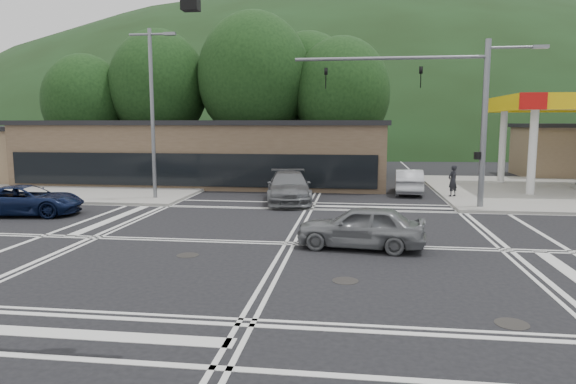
# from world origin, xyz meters

# --- Properties ---
(ground) EXTENTS (120.00, 120.00, 0.00)m
(ground) POSITION_xyz_m (0.00, 0.00, 0.00)
(ground) COLOR black
(ground) RESTS_ON ground
(sidewalk_ne) EXTENTS (16.00, 16.00, 0.15)m
(sidewalk_ne) POSITION_xyz_m (15.00, 15.00, 0.07)
(sidewalk_ne) COLOR gray
(sidewalk_ne) RESTS_ON ground
(sidewalk_nw) EXTENTS (16.00, 16.00, 0.15)m
(sidewalk_nw) POSITION_xyz_m (-15.00, 15.00, 0.07)
(sidewalk_nw) COLOR gray
(sidewalk_nw) RESTS_ON ground
(commercial_row) EXTENTS (24.00, 8.00, 4.00)m
(commercial_row) POSITION_xyz_m (-8.00, 17.00, 2.00)
(commercial_row) COLOR brown
(commercial_row) RESTS_ON ground
(hill_north) EXTENTS (252.00, 126.00, 140.00)m
(hill_north) POSITION_xyz_m (0.00, 90.00, 0.00)
(hill_north) COLOR black
(hill_north) RESTS_ON ground
(tree_n_a) EXTENTS (8.00, 8.00, 11.75)m
(tree_n_a) POSITION_xyz_m (-14.00, 24.00, 7.14)
(tree_n_a) COLOR #382619
(tree_n_a) RESTS_ON ground
(tree_n_b) EXTENTS (9.00, 9.00, 12.98)m
(tree_n_b) POSITION_xyz_m (-6.00, 24.00, 7.79)
(tree_n_b) COLOR #382619
(tree_n_b) RESTS_ON ground
(tree_n_c) EXTENTS (7.60, 7.60, 10.87)m
(tree_n_c) POSITION_xyz_m (1.00, 24.00, 6.49)
(tree_n_c) COLOR #382619
(tree_n_c) RESTS_ON ground
(tree_n_d) EXTENTS (6.80, 6.80, 9.76)m
(tree_n_d) POSITION_xyz_m (-20.00, 23.00, 5.84)
(tree_n_d) COLOR #382619
(tree_n_d) RESTS_ON ground
(tree_n_e) EXTENTS (8.40, 8.40, 11.98)m
(tree_n_e) POSITION_xyz_m (-2.00, 28.00, 7.14)
(tree_n_e) COLOR #382619
(tree_n_e) RESTS_ON ground
(streetlight_nw) EXTENTS (2.50, 0.25, 9.00)m
(streetlight_nw) POSITION_xyz_m (-8.44, 9.00, 5.05)
(streetlight_nw) COLOR slate
(streetlight_nw) RESTS_ON ground
(signal_mast_ne) EXTENTS (11.65, 0.30, 8.00)m
(signal_mast_ne) POSITION_xyz_m (6.95, 8.20, 5.07)
(signal_mast_ne) COLOR slate
(signal_mast_ne) RESTS_ON ground
(car_blue_west) EXTENTS (5.18, 2.97, 1.36)m
(car_blue_west) POSITION_xyz_m (-12.52, 3.93, 0.68)
(car_blue_west) COLOR #0C1535
(car_blue_west) RESTS_ON ground
(car_grey_center) EXTENTS (4.42, 2.21, 1.45)m
(car_grey_center) POSITION_xyz_m (2.42, -0.30, 0.72)
(car_grey_center) COLOR slate
(car_grey_center) RESTS_ON ground
(car_queue_a) EXTENTS (1.81, 4.49, 1.45)m
(car_queue_a) POSITION_xyz_m (5.33, 13.50, 0.73)
(car_queue_a) COLOR #A2A4A9
(car_queue_a) RESTS_ON ground
(car_queue_b) EXTENTS (2.16, 4.37, 1.43)m
(car_queue_b) POSITION_xyz_m (1.00, 18.80, 0.72)
(car_queue_b) COLOR silver
(car_queue_b) RESTS_ON ground
(car_northbound) EXTENTS (3.05, 5.79, 1.60)m
(car_northbound) POSITION_xyz_m (-1.25, 9.28, 0.80)
(car_northbound) COLOR slate
(car_northbound) RESTS_ON ground
(pedestrian) EXTENTS (0.74, 0.72, 1.72)m
(pedestrian) POSITION_xyz_m (7.50, 11.60, 1.01)
(pedestrian) COLOR black
(pedestrian) RESTS_ON sidewalk_ne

